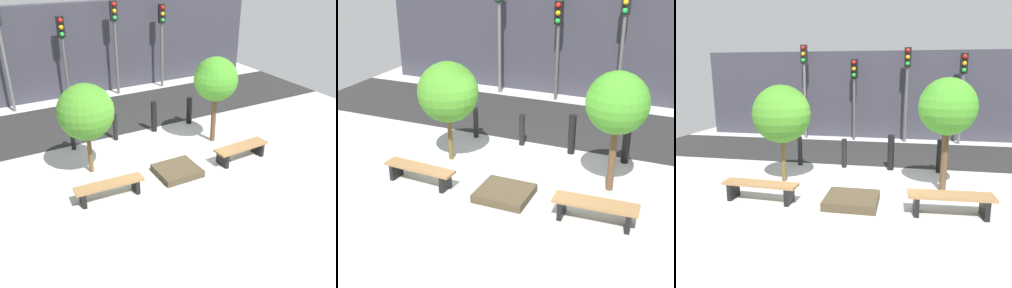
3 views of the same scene
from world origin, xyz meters
TOP-DOWN VIEW (x-y plane):
  - ground_plane at (0.00, 0.00)m, footprint 18.00×18.00m
  - road_strip at (0.00, 4.18)m, footprint 18.00×3.72m
  - building_facade at (0.00, 7.21)m, footprint 16.20×0.50m
  - bench_left at (-2.08, -0.99)m, footprint 1.77×0.48m
  - bench_right at (2.08, -0.99)m, footprint 1.75×0.56m
  - planter_bed at (0.00, -0.79)m, footprint 1.17×1.07m
  - tree_behind_left_bench at (-2.08, 0.49)m, footprint 1.52×1.52m
  - tree_behind_right_bench at (2.08, 0.49)m, footprint 1.37×1.37m
  - bollard_far_left at (-2.14, 2.07)m, footprint 0.14×0.14m
  - bollard_left at (-0.71, 2.07)m, footprint 0.16×0.16m
  - bollard_center at (0.71, 2.07)m, footprint 0.20×0.20m
  - bollard_right at (2.14, 2.07)m, footprint 0.20×0.20m
  - traffic_light_west at (-3.28, 6.33)m, footprint 0.28×0.27m
  - traffic_light_mid_west at (-1.09, 6.33)m, footprint 0.28×0.27m
  - traffic_light_mid_east at (1.09, 6.33)m, footprint 0.28×0.27m
  - traffic_light_east at (3.28, 6.33)m, footprint 0.28×0.27m

SIDE VIEW (x-z plane):
  - ground_plane at x=0.00m, z-range 0.00..0.00m
  - road_strip at x=0.00m, z-range 0.00..0.01m
  - planter_bed at x=0.00m, z-range 0.00..0.19m
  - bench_left at x=-2.08m, z-range 0.10..0.54m
  - bench_right at x=2.08m, z-range 0.10..0.56m
  - bollard_left at x=-0.71m, z-range 0.00..0.90m
  - bollard_far_left at x=-2.14m, z-range 0.00..0.92m
  - bollard_right at x=2.14m, z-range 0.00..0.98m
  - bollard_center at x=0.71m, z-range 0.00..1.08m
  - tree_behind_left_bench at x=-2.08m, z-range 0.53..3.11m
  - building_facade at x=0.00m, z-range 0.00..3.81m
  - tree_behind_right_bench at x=2.08m, z-range 0.68..3.47m
  - traffic_light_mid_west at x=-1.09m, z-range 0.66..4.09m
  - traffic_light_east at x=3.28m, z-range 0.69..4.32m
  - traffic_light_mid_east at x=1.09m, z-range 0.73..4.61m
  - traffic_light_west at x=-3.28m, z-range 0.75..4.80m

